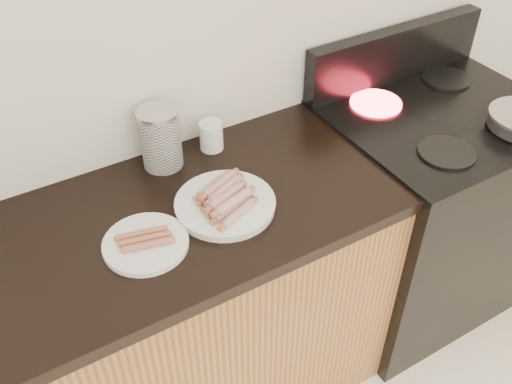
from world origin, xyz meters
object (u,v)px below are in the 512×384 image
main_plate (225,205)px  mug (211,136)px  canister (161,138)px  side_plate (146,244)px  stove (421,212)px

main_plate → mug: (0.10, 0.27, 0.04)m
main_plate → canister: canister is taller
main_plate → side_plate: (-0.25, -0.03, -0.00)m
main_plate → side_plate: 0.25m
side_plate → canister: canister is taller
mug → main_plate: bearing=-110.0°
canister → stove: bearing=-14.6°
stove → side_plate: size_ratio=4.06×
side_plate → canister: bearing=58.8°
main_plate → canister: (-0.07, 0.27, 0.09)m
side_plate → mug: size_ratio=2.42×
side_plate → mug: 0.46m
canister → mug: 0.17m
stove → mug: (-0.78, 0.24, 0.49)m
main_plate → side_plate: main_plate is taller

